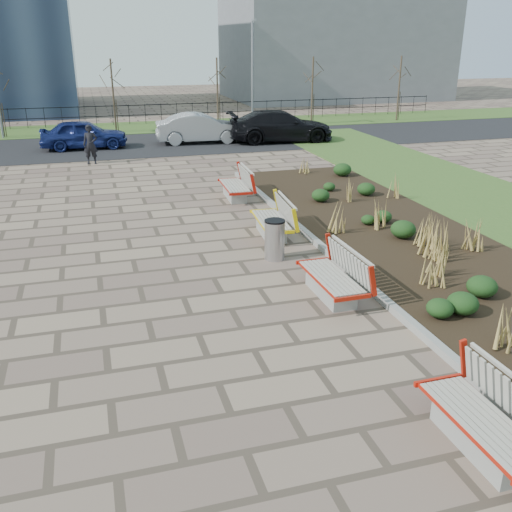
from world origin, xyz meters
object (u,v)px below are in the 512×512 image
object	(u,v)px
bench_d	(234,184)
car_silver	(200,128)
lamp_east	(252,75)
bench_c	(271,218)
litter_bin	(275,240)
car_blue	(84,134)
bench_a	(484,417)
pedestrian	(90,144)
bench_b	(331,274)
car_black	(280,126)

from	to	relation	value
bench_d	car_silver	bearing A→B (deg)	87.32
car_silver	lamp_east	bearing A→B (deg)	-39.27
bench_c	litter_bin	size ratio (longest dim) A/B	2.14
litter_bin	car_silver	world-z (taller)	car_silver
car_blue	lamp_east	world-z (taller)	lamp_east
bench_d	litter_bin	xyz separation A→B (m)	(-0.46, -5.79, -0.01)
bench_c	litter_bin	distance (m)	1.78
bench_a	lamp_east	size ratio (longest dim) A/B	0.35
pedestrian	car_silver	bearing A→B (deg)	43.28
bench_c	car_blue	world-z (taller)	car_blue
litter_bin	lamp_east	bearing A→B (deg)	75.47
bench_b	lamp_east	bearing A→B (deg)	77.20
bench_c	lamp_east	size ratio (longest dim) A/B	0.35
bench_a	litter_bin	distance (m)	7.42
bench_a	bench_d	bearing A→B (deg)	89.42
bench_a	pedestrian	world-z (taller)	pedestrian
bench_a	car_black	xyz separation A→B (m)	(5.07, 23.41, 0.31)
bench_b	bench_c	world-z (taller)	same
bench_a	car_black	size ratio (longest dim) A/B	0.38
lamp_east	car_silver	bearing A→B (deg)	-133.26
bench_b	car_silver	size ratio (longest dim) A/B	0.46
bench_d	car_black	world-z (taller)	car_black
bench_b	car_blue	world-z (taller)	car_blue
bench_d	car_blue	distance (m)	11.97
bench_b	car_silver	xyz separation A→B (m)	(1.00, 19.22, 0.26)
pedestrian	lamp_east	bearing A→B (deg)	49.08
bench_b	car_black	bearing A→B (deg)	73.83
pedestrian	car_black	distance (m)	10.05
bench_a	bench_c	xyz separation A→B (m)	(0.00, 9.13, 0.00)
car_black	bench_a	bearing A→B (deg)	172.92
bench_a	car_black	distance (m)	23.95
car_black	lamp_east	world-z (taller)	lamp_east
car_black	lamp_east	distance (m)	5.53
car_black	pedestrian	bearing A→B (deg)	112.27
lamp_east	bench_c	bearing A→B (deg)	-104.49
car_black	lamp_east	size ratio (longest dim) A/B	0.91
bench_a	car_black	world-z (taller)	car_black
pedestrian	bench_b	bearing A→B (deg)	-64.66
bench_b	bench_d	bearing A→B (deg)	89.22
bench_b	litter_bin	xyz separation A→B (m)	(-0.46, 2.41, -0.01)
pedestrian	litter_bin	bearing A→B (deg)	-63.66
pedestrian	car_silver	distance (m)	6.70
litter_bin	pedestrian	distance (m)	13.67
litter_bin	pedestrian	bearing A→B (deg)	107.36
bench_d	pedestrian	bearing A→B (deg)	124.50
bench_a	car_silver	distance (m)	24.24
bench_a	lamp_east	world-z (taller)	lamp_east
pedestrian	car_blue	world-z (taller)	pedestrian
bench_b	car_silver	distance (m)	19.25
car_blue	bench_a	bearing A→B (deg)	-168.50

